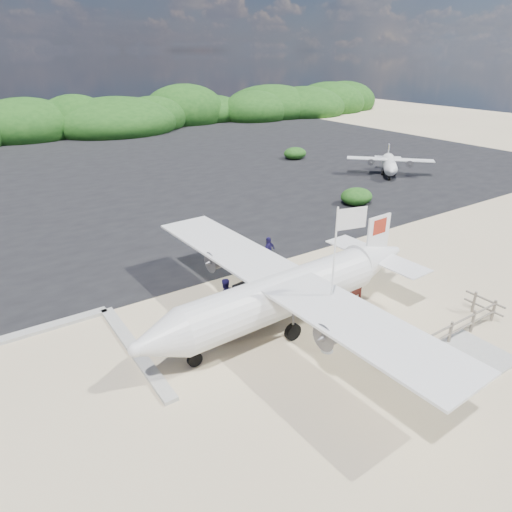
{
  "coord_description": "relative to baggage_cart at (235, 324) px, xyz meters",
  "views": [
    {
      "loc": [
        -8.72,
        -13.23,
        10.6
      ],
      "look_at": [
        2.48,
        3.43,
        1.55
      ],
      "focal_mm": 32.0,
      "sensor_mm": 36.0,
      "label": 1
    }
  ],
  "objects": [
    {
      "name": "ground",
      "position": [
        0.25,
        -0.95,
        0.0
      ],
      "size": [
        160.0,
        160.0,
        0.0
      ],
      "primitive_type": "plane",
      "color": "beige"
    },
    {
      "name": "asphalt_apron",
      "position": [
        0.25,
        29.05,
        0.0
      ],
      "size": [
        90.0,
        50.0,
        0.04
      ],
      "primitive_type": null,
      "color": "#B2B2B2",
      "rests_on": "ground"
    },
    {
      "name": "lagoon",
      "position": [
        -8.75,
        0.55,
        0.0
      ],
      "size": [
        9.0,
        7.0,
        0.4
      ],
      "primitive_type": null,
      "color": "#B2B2B2",
      "rests_on": "ground"
    },
    {
      "name": "walkway_pad",
      "position": [
        5.75,
        -6.95,
        0.0
      ],
      "size": [
        3.5,
        2.5,
        0.1
      ],
      "primitive_type": null,
      "color": "#B2B2B2",
      "rests_on": "ground"
    },
    {
      "name": "vegetation_band",
      "position": [
        0.25,
        54.05,
        0.0
      ],
      "size": [
        124.0,
        8.0,
        4.4
      ],
      "primitive_type": null,
      "color": "#B2B2B2",
      "rests_on": "ground"
    },
    {
      "name": "fence",
      "position": [
        6.25,
        -5.95,
        0.0
      ],
      "size": [
        6.4,
        2.0,
        1.1
      ],
      "primitive_type": null,
      "color": "#B2B2B2",
      "rests_on": "ground"
    },
    {
      "name": "baggage_cart",
      "position": [
        0.0,
        0.0,
        0.0
      ],
      "size": [
        3.06,
        2.14,
        1.39
      ],
      "primitive_type": null,
      "rotation": [
        0.0,
        0.0,
        0.21
      ],
      "color": "#0E19D3",
      "rests_on": "ground"
    },
    {
      "name": "flagpole",
      "position": [
        1.95,
        -3.62,
        0.0
      ],
      "size": [
        1.25,
        0.74,
        5.84
      ],
      "primitive_type": null,
      "rotation": [
        0.0,
        0.0,
        -0.23
      ],
      "color": "white",
      "rests_on": "ground"
    },
    {
      "name": "signboard",
      "position": [
        5.12,
        -1.6,
        0.0
      ],
      "size": [
        1.5,
        0.2,
        1.23
      ],
      "primitive_type": null,
      "rotation": [
        0.0,
        0.0,
        0.04
      ],
      "color": "#592019",
      "rests_on": "ground"
    },
    {
      "name": "crew_a",
      "position": [
        1.05,
        0.38,
        0.8
      ],
      "size": [
        0.61,
        0.42,
        1.6
      ],
      "primitive_type": "imported",
      "rotation": [
        0.0,
        0.0,
        3.21
      ],
      "color": "#181347",
      "rests_on": "ground"
    },
    {
      "name": "crew_b",
      "position": [
        0.02,
        0.85,
        0.88
      ],
      "size": [
        0.9,
        0.72,
        1.75
      ],
      "primitive_type": "imported",
      "rotation": [
        0.0,
        0.0,
        3.07
      ],
      "color": "#181347",
      "rests_on": "ground"
    },
    {
      "name": "crew_c",
      "position": [
        4.49,
        3.89,
        0.84
      ],
      "size": [
        1.06,
        0.7,
        1.67
      ],
      "primitive_type": "imported",
      "rotation": [
        0.0,
        0.0,
        3.47
      ],
      "color": "#181347",
      "rests_on": "ground"
    },
    {
      "name": "aircraft_large",
      "position": [
        13.1,
        24.67,
        0.0
      ],
      "size": [
        16.93,
        16.93,
        4.89
      ],
      "primitive_type": null,
      "rotation": [
        0.0,
        0.0,
        3.18
      ],
      "color": "#B2B2B2",
      "rests_on": "ground"
    }
  ]
}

